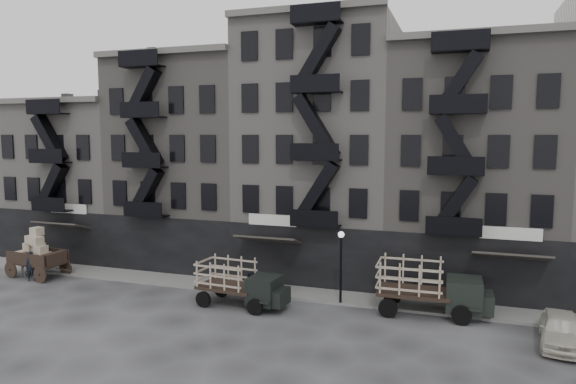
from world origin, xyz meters
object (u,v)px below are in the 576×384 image
(car_east, at_px, (561,330))
(pedestrian_west, at_px, (31,266))
(wagon, at_px, (36,249))
(pedestrian_mid, at_px, (250,288))
(horse, at_px, (28,265))
(stake_truck_east, at_px, (430,284))
(stake_truck_west, at_px, (240,280))

(car_east, distance_m, pedestrian_west, 31.57)
(pedestrian_west, bearing_deg, wagon, 70.28)
(pedestrian_mid, bearing_deg, horse, 3.09)
(horse, xyz_separation_m, wagon, (0.39, 0.33, 1.04))
(pedestrian_mid, bearing_deg, wagon, 1.89)
(stake_truck_east, height_order, car_east, stake_truck_east)
(wagon, relative_size, car_east, 0.95)
(stake_truck_west, distance_m, pedestrian_mid, 0.80)
(stake_truck_west, bearing_deg, stake_truck_east, 15.77)
(wagon, bearing_deg, car_east, 4.00)
(pedestrian_west, bearing_deg, horse, 98.87)
(horse, height_order, pedestrian_west, pedestrian_west)
(wagon, xyz_separation_m, stake_truck_west, (15.74, -1.14, -0.43))
(pedestrian_mid, bearing_deg, pedestrian_west, 5.13)
(horse, bearing_deg, wagon, -42.13)
(horse, relative_size, stake_truck_west, 0.39)
(stake_truck_west, height_order, stake_truck_east, stake_truck_east)
(car_east, bearing_deg, pedestrian_west, -174.14)
(horse, distance_m, stake_truck_east, 26.45)
(wagon, height_order, car_east, wagon)
(horse, distance_m, pedestrian_mid, 16.62)
(stake_truck_west, distance_m, stake_truck_east, 10.48)
(wagon, bearing_deg, stake_truck_east, 8.50)
(car_east, bearing_deg, horse, -175.15)
(stake_truck_west, bearing_deg, car_east, 3.64)
(horse, height_order, wagon, wagon)
(stake_truck_west, bearing_deg, wagon, -179.35)
(wagon, xyz_separation_m, stake_truck_east, (26.02, 0.85, -0.22))
(car_east, bearing_deg, pedestrian_mid, -175.62)
(wagon, relative_size, pedestrian_west, 2.11)
(pedestrian_west, bearing_deg, stake_truck_east, -42.67)
(wagon, xyz_separation_m, pedestrian_mid, (16.23, -0.78, -0.94))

